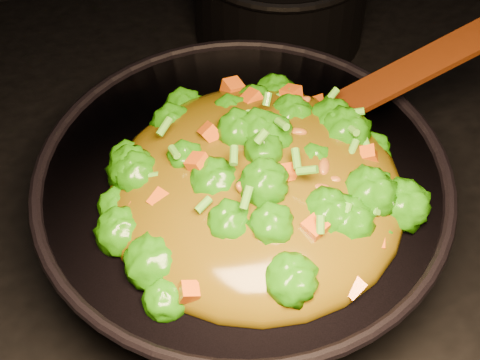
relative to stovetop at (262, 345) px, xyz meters
name	(u,v)px	position (x,y,z in m)	size (l,w,h in m)	color
stovetop	(262,345)	(0.00, 0.00, 0.00)	(1.20, 0.90, 0.90)	black
wok	(243,213)	(-0.06, -0.09, 0.51)	(0.42, 0.42, 0.12)	black
stir_fry	(257,164)	(-0.06, -0.12, 0.62)	(0.30, 0.30, 0.10)	#237908
spatula	(390,82)	(0.11, -0.04, 0.61)	(0.26, 0.04, 0.01)	#3A0F06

